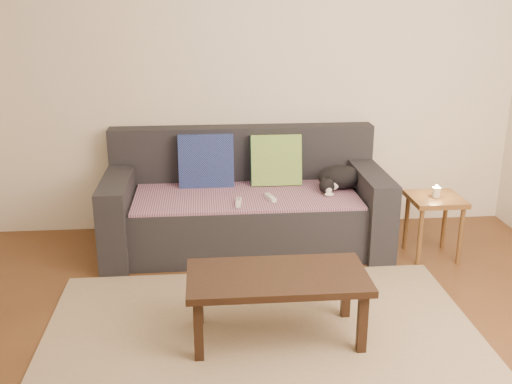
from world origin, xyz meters
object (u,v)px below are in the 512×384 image
Objects in this scene: sofa at (245,207)px; side_table at (435,207)px; cat at (339,178)px; wii_remote_a at (239,202)px; wii_remote_b at (270,198)px; coffee_table at (277,282)px.

sofa is 1.41m from side_table.
cat reaches higher than side_table.
sofa is at bearing -6.58° from wii_remote_a.
cat is at bearing -0.97° from sofa.
wii_remote_a is at bearing 178.60° from side_table.
wii_remote_b is 1.21m from side_table.
wii_remote_b is at bearing -64.65° from wii_remote_a.
cat is at bearing -63.24° from wii_remote_a.
wii_remote_b is at bearing -170.64° from cat.
cat is 0.88× the size of side_table.
sofa is at bearing 165.74° from side_table.
cat is 0.74m from side_table.
sofa is 0.35m from wii_remote_a.
wii_remote_a is 0.15× the size of coffee_table.
wii_remote_a reaches higher than coffee_table.
wii_remote_b is 0.15× the size of coffee_table.
wii_remote_b is at bearing 174.34° from side_table.
sofa is 14.00× the size of wii_remote_b.
coffee_table is at bearing -127.26° from cat.
sofa reaches higher than wii_remote_b.
cat is at bearing 152.60° from side_table.
wii_remote_b is (0.17, -0.23, 0.15)m from sofa.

